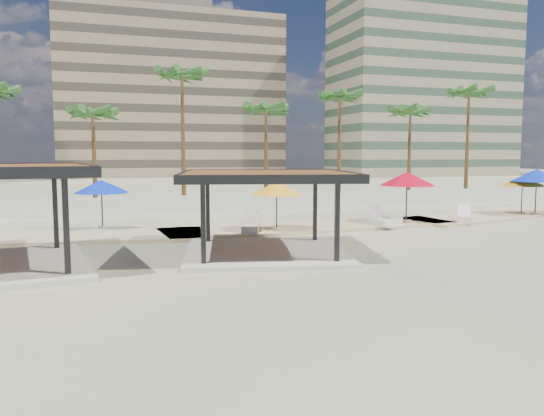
{
  "coord_description": "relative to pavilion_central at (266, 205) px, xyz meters",
  "views": [
    {
      "loc": [
        -8.8,
        -18.9,
        3.95
      ],
      "look_at": [
        -1.01,
        4.79,
        1.4
      ],
      "focal_mm": 35.0,
      "sensor_mm": 36.0,
      "label": 1
    }
  ],
  "objects": [
    {
      "name": "ground",
      "position": [
        2.62,
        -0.68,
        -1.95
      ],
      "size": [
        200.0,
        200.0,
        0.0
      ],
      "primitive_type": "plane",
      "color": "#C6B683",
      "rests_on": "ground"
    },
    {
      "name": "promenade",
      "position": [
        4.62,
        6.99,
        -1.89
      ],
      "size": [
        44.45,
        7.97,
        0.24
      ],
      "color": "#C6B284",
      "rests_on": "ground"
    },
    {
      "name": "boundary_wall",
      "position": [
        2.62,
        15.32,
        -1.35
      ],
      "size": [
        56.0,
        0.3,
        1.2
      ],
      "primitive_type": "cube",
      "color": "silver",
      "rests_on": "ground"
    },
    {
      "name": "building_mid",
      "position": [
        6.62,
        77.32,
        12.32
      ],
      "size": [
        38.0,
        16.0,
        30.4
      ],
      "color": "#847259",
      "rests_on": "ground"
    },
    {
      "name": "building_east",
      "position": [
        50.62,
        65.32,
        15.31
      ],
      "size": [
        32.0,
        15.0,
        36.4
      ],
      "color": "gray",
      "rests_on": "ground"
    },
    {
      "name": "pavilion_central",
      "position": [
        0.0,
        0.0,
        0.0
      ],
      "size": [
        7.76,
        7.76,
        3.27
      ],
      "rotation": [
        0.0,
        0.0,
        -0.23
      ],
      "color": "beige",
      "rests_on": "ground"
    },
    {
      "name": "umbrella_b",
      "position": [
        2.18,
        5.12,
        0.3
      ],
      "size": [
        2.92,
        2.92,
        2.41
      ],
      "rotation": [
        0.0,
        0.0,
        0.08
      ],
      "color": "beige",
      "rests_on": "promenade"
    },
    {
      "name": "umbrella_c",
      "position": [
        9.97,
        5.78,
        0.63
      ],
      "size": [
        3.94,
        3.94,
        2.79
      ],
      "rotation": [
        0.0,
        0.0,
        -0.31
      ],
      "color": "beige",
      "rests_on": "promenade"
    },
    {
      "name": "umbrella_d",
      "position": [
        19.7,
        6.52,
        0.67
      ],
      "size": [
        4.07,
        4.07,
        2.84
      ],
      "rotation": [
        0.0,
        0.0,
        0.34
      ],
      "color": "beige",
      "rests_on": "promenade"
    },
    {
      "name": "umbrella_e",
      "position": [
        19.18,
        7.11,
        0.3
      ],
      "size": [
        3.32,
        3.32,
        2.41
      ],
      "rotation": [
        0.0,
        0.0,
        0.26
      ],
      "color": "beige",
      "rests_on": "promenade"
    },
    {
      "name": "umbrella_f",
      "position": [
        -6.04,
        8.52,
        0.35
      ],
      "size": [
        3.04,
        3.04,
        2.47
      ],
      "rotation": [
        0.0,
        0.0,
        0.1
      ],
      "color": "beige",
      "rests_on": "promenade"
    },
    {
      "name": "lounger_a",
      "position": [
        0.86,
        5.17,
        -1.56
      ],
      "size": [
        1.5,
        2.49,
        0.9
      ],
      "rotation": [
        0.0,
        0.0,
        1.24
      ],
      "color": "silver",
      "rests_on": "promenade"
    },
    {
      "name": "lounger_b",
      "position": [
        8.05,
        5.17,
        -1.59
      ],
      "size": [
        0.69,
        2.04,
        0.77
      ],
      "rotation": [
        0.0,
        0.0,
        1.58
      ],
      "color": "silver",
      "rests_on": "promenade"
    },
    {
      "name": "lounger_c",
      "position": [
        8.88,
        6.2,
        -1.56
      ],
      "size": [
        0.91,
        2.36,
        0.87
      ],
      "rotation": [
        0.0,
        0.0,
        1.64
      ],
      "color": "silver",
      "rests_on": "promenade"
    },
    {
      "name": "lounger_d",
      "position": [
        13.36,
        5.16,
        -1.57
      ],
      "size": [
        1.87,
        2.17,
        0.83
      ],
      "rotation": [
        0.0,
        0.0,
        0.93
      ],
      "color": "silver",
      "rests_on": "promenade"
    },
    {
      "name": "palm_c",
      "position": [
        -6.38,
        17.42,
        4.4
      ],
      "size": [
        3.0,
        3.0,
        7.42
      ],
      "color": "brown",
      "rests_on": "ground"
    },
    {
      "name": "palm_d",
      "position": [
        -0.38,
        18.22,
        7.1
      ],
      "size": [
        3.0,
        3.0,
        10.28
      ],
      "color": "brown",
      "rests_on": "ground"
    },
    {
      "name": "palm_e",
      "position": [
        5.62,
        17.72,
        4.96
      ],
      "size": [
        3.0,
        3.0,
        8.0
      ],
      "color": "brown",
      "rests_on": "ground"
    },
    {
      "name": "palm_f",
      "position": [
        11.62,
        17.92,
        6.01
      ],
      "size": [
        3.0,
        3.0,
        9.11
      ],
      "color": "brown",
      "rests_on": "ground"
    },
    {
      "name": "palm_g",
      "position": [
        17.62,
        17.52,
        5.07
      ],
      "size": [
        3.0,
        3.0,
        8.12
      ],
      "color": "brown",
      "rests_on": "ground"
    },
    {
      "name": "palm_h",
      "position": [
        23.62,
        18.12,
        6.72
      ],
      "size": [
        3.0,
        3.0,
        9.87
      ],
      "color": "brown",
      "rests_on": "ground"
    }
  ]
}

